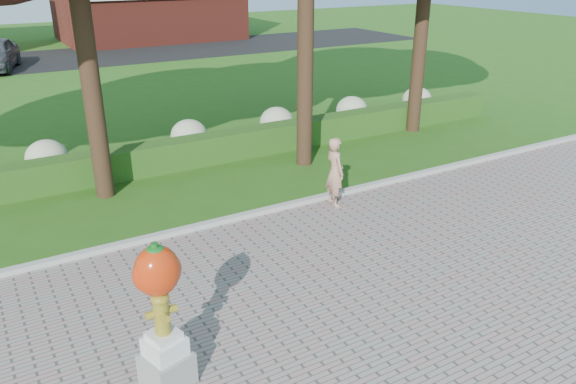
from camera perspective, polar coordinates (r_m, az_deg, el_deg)
name	(u,v)px	position (r m, az deg, el deg)	size (l,w,h in m)	color
ground	(299,286)	(10.27, 1.18, -9.49)	(100.00, 100.00, 0.00)	#2B5916
curb	(230,220)	(12.57, -5.96, -2.84)	(40.00, 0.18, 0.15)	#ADADA5
lawn_hedge	(169,156)	(15.93, -12.04, 3.64)	(24.00, 0.70, 0.80)	#214814
hydrangea_row	(175,138)	(16.96, -11.37, 5.39)	(20.10, 1.10, 0.99)	beige
street	(48,60)	(36.11, -23.19, 12.24)	(50.00, 8.00, 0.02)	black
hydrant_sculpture	(161,312)	(7.67, -12.74, -11.85)	(0.73, 0.73, 2.17)	gray
woman	(335,172)	(13.10, 4.79, 2.06)	(0.60, 0.40, 1.66)	tan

